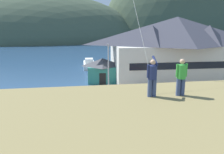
% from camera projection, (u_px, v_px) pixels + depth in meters
% --- Properties ---
extents(ground_plane, '(600.00, 600.00, 0.00)m').
position_uv_depth(ground_plane, '(131.00, 145.00, 20.63)').
color(ground_plane, '#66604C').
extents(parking_lot_pad, '(40.00, 20.00, 0.10)m').
position_uv_depth(parking_lot_pad, '(121.00, 121.00, 25.42)').
color(parking_lot_pad, gray).
rests_on(parking_lot_pad, ground).
extents(bay_water, '(360.00, 84.00, 0.03)m').
position_uv_depth(bay_water, '(91.00, 53.00, 78.27)').
color(bay_water, navy).
rests_on(bay_water, ground).
extents(far_hill_west_ridge, '(110.61, 52.91, 48.68)m').
position_uv_depth(far_hill_west_ridge, '(34.00, 41.00, 121.05)').
color(far_hill_west_ridge, '#42513D').
rests_on(far_hill_west_ridge, ground).
extents(far_hill_east_peak, '(89.27, 60.08, 93.16)m').
position_uv_depth(far_hill_east_peak, '(178.00, 38.00, 139.34)').
color(far_hill_east_peak, '#3D4C38').
rests_on(far_hill_east_peak, ground).
extents(harbor_lodge, '(23.74, 11.90, 11.17)m').
position_uv_depth(harbor_lodge, '(176.00, 47.00, 41.60)').
color(harbor_lodge, beige).
rests_on(harbor_lodge, ground).
extents(storage_shed_waterside, '(5.76, 4.77, 4.22)m').
position_uv_depth(storage_shed_waterside, '(103.00, 70.00, 40.84)').
color(storage_shed_waterside, '#338475').
rests_on(storage_shed_waterside, ground).
extents(wharf_dock, '(3.20, 12.04, 0.70)m').
position_uv_depth(wharf_dock, '(105.00, 67.00, 53.17)').
color(wharf_dock, '#70604C').
rests_on(wharf_dock, ground).
extents(moored_boat_wharfside, '(2.70, 7.88, 2.16)m').
position_uv_depth(moored_boat_wharfside, '(89.00, 64.00, 53.71)').
color(moored_boat_wharfside, silver).
rests_on(moored_boat_wharfside, ground).
extents(parked_car_mid_row_center, '(4.31, 2.27, 1.82)m').
position_uv_depth(parked_car_mid_row_center, '(123.00, 128.00, 21.51)').
color(parked_car_mid_row_center, '#B28923').
rests_on(parked_car_mid_row_center, parking_lot_pad).
extents(parked_car_back_row_right, '(4.35, 2.37, 1.82)m').
position_uv_depth(parked_car_back_row_right, '(224.00, 101.00, 28.67)').
color(parked_car_back_row_right, '#9EA3A8').
rests_on(parked_car_back_row_right, parking_lot_pad).
extents(parked_car_corner_spot, '(4.25, 2.16, 1.82)m').
position_uv_depth(parked_car_corner_spot, '(167.00, 103.00, 27.71)').
color(parked_car_corner_spot, red).
rests_on(parked_car_corner_spot, parking_lot_pad).
extents(parked_car_lone_by_shed, '(4.22, 2.09, 1.82)m').
position_uv_depth(parked_car_lone_by_shed, '(102.00, 105.00, 27.06)').
color(parked_car_lone_by_shed, silver).
rests_on(parked_car_lone_by_shed, parking_lot_pad).
extents(parked_car_mid_row_far, '(4.34, 2.33, 1.82)m').
position_uv_depth(parked_car_mid_row_far, '(53.00, 132.00, 20.58)').
color(parked_car_mid_row_far, slate).
rests_on(parked_car_mid_row_far, parking_lot_pad).
extents(parked_car_front_row_end, '(4.21, 2.08, 1.82)m').
position_uv_depth(parked_car_front_row_end, '(56.00, 111.00, 25.39)').
color(parked_car_front_row_end, silver).
rests_on(parked_car_front_row_end, parking_lot_pad).
extents(parked_car_mid_row_near, '(4.35, 2.37, 1.82)m').
position_uv_depth(parked_car_mid_row_near, '(208.00, 125.00, 22.08)').
color(parked_car_mid_row_near, '#B28923').
rests_on(parked_car_mid_row_near, parking_lot_pad).
extents(parking_light_pole, '(0.24, 0.78, 7.65)m').
position_uv_depth(parking_light_pole, '(108.00, 70.00, 29.62)').
color(parking_light_pole, '#ADADB2').
rests_on(parking_light_pole, parking_lot_pad).
extents(person_kite_flyer, '(0.52, 0.68, 1.86)m').
position_uv_depth(person_kite_flyer, '(152.00, 76.00, 10.73)').
color(person_kite_flyer, '#384770').
rests_on(person_kite_flyer, grassy_hill_foreground).
extents(person_companion, '(0.55, 0.40, 1.74)m').
position_uv_depth(person_companion, '(181.00, 76.00, 10.88)').
color(person_companion, '#384770').
rests_on(person_companion, grassy_hill_foreground).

